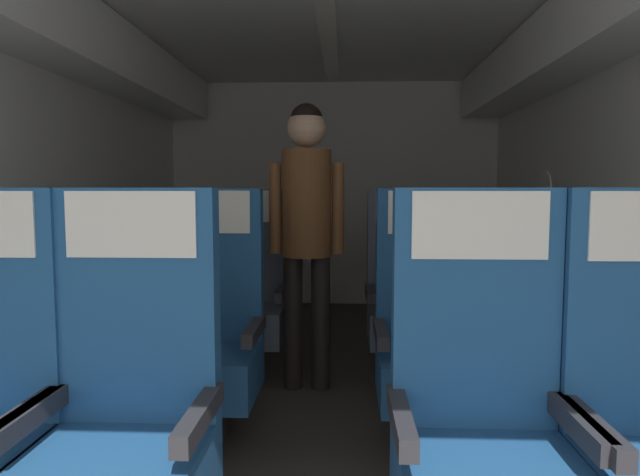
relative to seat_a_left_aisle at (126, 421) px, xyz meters
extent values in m
cube|color=#3D3833|center=(0.52, 1.34, -0.49)|extent=(3.52, 5.82, 0.02)
cube|color=silver|center=(-1.14, 1.34, 0.65)|extent=(0.08, 5.42, 2.25)
cube|color=silver|center=(0.52, 4.06, 0.65)|extent=(3.40, 0.06, 2.25)
cube|color=white|center=(-0.91, 1.34, 1.55)|extent=(0.37, 5.20, 0.36)
cube|color=white|center=(1.95, 1.34, 1.55)|extent=(0.37, 5.20, 0.36)
cylinder|color=white|center=(2.14, 2.69, 0.69)|extent=(0.01, 0.26, 0.26)
cube|color=#28282D|center=(-0.25, -0.08, 0.05)|extent=(0.05, 0.40, 0.06)
cube|color=navy|center=(0.00, 0.13, 0.32)|extent=(0.49, 0.08, 0.73)
cube|color=#28282D|center=(0.24, -0.07, 0.05)|extent=(0.05, 0.40, 0.06)
cube|color=#28282D|center=(-0.24, -0.07, 0.05)|extent=(0.05, 0.40, 0.06)
cube|color=silver|center=(0.00, 0.08, 0.57)|extent=(0.40, 0.01, 0.20)
cube|color=#28282D|center=(1.30, -0.09, 0.05)|extent=(0.05, 0.40, 0.06)
cube|color=navy|center=(1.04, 0.13, 0.32)|extent=(0.49, 0.08, 0.73)
cube|color=#28282D|center=(1.27, -0.06, 0.05)|extent=(0.05, 0.40, 0.06)
cube|color=#28282D|center=(0.80, -0.06, 0.05)|extent=(0.05, 0.40, 0.06)
cube|color=silver|center=(1.04, 0.09, 0.57)|extent=(0.40, 0.01, 0.20)
cube|color=#38383D|center=(-0.48, 0.89, -0.37)|extent=(0.18, 0.17, 0.22)
cube|color=navy|center=(-0.48, 0.89, -0.15)|extent=(0.49, 0.47, 0.22)
cube|color=navy|center=(-0.48, 1.08, 0.32)|extent=(0.49, 0.08, 0.73)
cube|color=#28282D|center=(-0.25, 0.89, 0.05)|extent=(0.05, 0.40, 0.06)
cube|color=#28282D|center=(-0.72, 0.89, 0.05)|extent=(0.05, 0.40, 0.06)
cube|color=silver|center=(-0.48, 1.03, 0.57)|extent=(0.40, 0.01, 0.20)
cube|color=#38383D|center=(0.00, 0.88, -0.37)|extent=(0.18, 0.17, 0.22)
cube|color=navy|center=(0.00, 0.88, -0.15)|extent=(0.49, 0.47, 0.22)
cube|color=navy|center=(0.00, 1.08, 0.32)|extent=(0.49, 0.08, 0.73)
cube|color=#28282D|center=(0.24, 0.88, 0.05)|extent=(0.05, 0.40, 0.06)
cube|color=#28282D|center=(-0.24, 0.88, 0.05)|extent=(0.05, 0.40, 0.06)
cube|color=silver|center=(0.00, 1.03, 0.57)|extent=(0.40, 0.01, 0.20)
cube|color=#38383D|center=(1.53, 0.86, -0.37)|extent=(0.18, 0.17, 0.22)
cube|color=navy|center=(1.53, 0.86, -0.15)|extent=(0.49, 0.47, 0.22)
cube|color=navy|center=(1.53, 1.05, 0.32)|extent=(0.49, 0.08, 0.73)
cube|color=#28282D|center=(1.77, 0.86, 0.05)|extent=(0.05, 0.40, 0.06)
cube|color=#28282D|center=(1.30, 0.86, 0.05)|extent=(0.05, 0.40, 0.06)
cube|color=silver|center=(1.53, 1.01, 0.57)|extent=(0.40, 0.01, 0.20)
cube|color=#38383D|center=(1.04, 0.88, -0.37)|extent=(0.18, 0.17, 0.22)
cube|color=navy|center=(1.04, 0.88, -0.15)|extent=(0.49, 0.47, 0.22)
cube|color=navy|center=(1.04, 1.07, 0.32)|extent=(0.49, 0.08, 0.73)
cube|color=#28282D|center=(1.28, 0.88, 0.05)|extent=(0.05, 0.40, 0.06)
cube|color=#28282D|center=(0.80, 0.88, 0.05)|extent=(0.05, 0.40, 0.06)
cube|color=silver|center=(1.04, 1.02, 0.57)|extent=(0.40, 0.01, 0.20)
cube|color=#38383D|center=(-0.48, 1.81, -0.37)|extent=(0.18, 0.17, 0.22)
cube|color=#4C5666|center=(-0.48, 1.81, -0.15)|extent=(0.49, 0.47, 0.22)
cube|color=#4C5666|center=(-0.48, 2.00, 0.32)|extent=(0.49, 0.08, 0.73)
cube|color=#28282D|center=(-0.24, 1.81, 0.05)|extent=(0.05, 0.40, 0.06)
cube|color=#28282D|center=(-0.72, 1.81, 0.05)|extent=(0.05, 0.40, 0.06)
cube|color=silver|center=(-0.48, 1.96, 0.57)|extent=(0.40, 0.01, 0.20)
cube|color=#38383D|center=(0.02, 1.82, -0.37)|extent=(0.18, 0.17, 0.22)
cube|color=#4C5666|center=(0.02, 1.82, -0.15)|extent=(0.49, 0.47, 0.22)
cube|color=#4C5666|center=(0.02, 2.01, 0.32)|extent=(0.49, 0.08, 0.73)
cube|color=#28282D|center=(0.25, 1.82, 0.05)|extent=(0.05, 0.40, 0.06)
cube|color=#28282D|center=(-0.22, 1.82, 0.05)|extent=(0.05, 0.40, 0.06)
cube|color=silver|center=(0.02, 1.96, 0.57)|extent=(0.40, 0.01, 0.20)
cube|color=#38383D|center=(1.53, 1.81, -0.37)|extent=(0.18, 0.17, 0.22)
cube|color=#4C5666|center=(1.53, 1.81, -0.15)|extent=(0.49, 0.47, 0.22)
cube|color=#4C5666|center=(1.53, 2.00, 0.32)|extent=(0.49, 0.08, 0.73)
cube|color=#28282D|center=(1.76, 1.81, 0.05)|extent=(0.05, 0.40, 0.06)
cube|color=#28282D|center=(1.29, 1.81, 0.05)|extent=(0.05, 0.40, 0.06)
cube|color=silver|center=(1.53, 1.96, 0.57)|extent=(0.40, 0.01, 0.20)
cube|color=#38383D|center=(1.04, 1.83, -0.37)|extent=(0.18, 0.17, 0.22)
cube|color=#4C5666|center=(1.04, 1.83, -0.15)|extent=(0.49, 0.47, 0.22)
cube|color=#4C5666|center=(1.04, 2.02, 0.32)|extent=(0.49, 0.08, 0.73)
cube|color=#28282D|center=(1.27, 1.83, 0.05)|extent=(0.05, 0.40, 0.06)
cube|color=#28282D|center=(0.80, 1.83, 0.05)|extent=(0.05, 0.40, 0.06)
cube|color=silver|center=(1.04, 1.97, 0.57)|extent=(0.40, 0.01, 0.20)
cylinder|color=black|center=(0.34, 1.61, -0.09)|extent=(0.11, 0.11, 0.78)
cylinder|color=black|center=(0.50, 1.61, -0.09)|extent=(0.11, 0.11, 0.78)
cylinder|color=brown|center=(0.42, 1.61, 0.60)|extent=(0.28, 0.28, 0.61)
cylinder|color=brown|center=(0.24, 1.61, 0.57)|extent=(0.07, 0.07, 0.52)
cylinder|color=brown|center=(0.60, 1.61, 0.57)|extent=(0.07, 0.07, 0.52)
sphere|color=tan|center=(0.42, 1.61, 1.02)|extent=(0.22, 0.22, 0.22)
sphere|color=black|center=(0.42, 1.61, 1.07)|extent=(0.19, 0.19, 0.19)
camera|label=1|loc=(0.64, -1.55, 0.68)|focal=31.13mm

